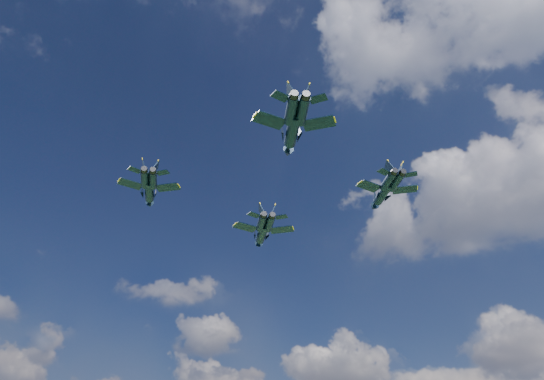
{
  "coord_description": "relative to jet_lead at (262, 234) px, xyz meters",
  "views": [
    {
      "loc": [
        51.54,
        -62.35,
        4.33
      ],
      "look_at": [
        0.91,
        4.28,
        54.99
      ],
      "focal_mm": 35.0,
      "sensor_mm": 36.0,
      "label": 1
    }
  ],
  "objects": [
    {
      "name": "jet_right",
      "position": [
        30.34,
        -1.63,
        -1.45
      ],
      "size": [
        13.76,
        13.17,
        3.67
      ],
      "rotation": [
        0.0,
        0.0,
        0.82
      ],
      "color": "black"
    },
    {
      "name": "jet_left",
      "position": [
        -1.64,
        -30.82,
        -3.27
      ],
      "size": [
        12.87,
        12.22,
        3.42
      ],
      "rotation": [
        0.0,
        0.0,
        0.83
      ],
      "color": "black"
    },
    {
      "name": "jet_slot",
      "position": [
        29.55,
        -30.13,
        -3.73
      ],
      "size": [
        13.85,
        14.51,
        3.86
      ],
      "rotation": [
        0.0,
        0.0,
        0.75
      ],
      "color": "black"
    },
    {
      "name": "jet_lead",
      "position": [
        0.0,
        0.0,
        0.0
      ],
      "size": [
        15.56,
        15.17,
        4.18
      ],
      "rotation": [
        0.0,
        0.0,
        0.81
      ],
      "color": "black"
    }
  ]
}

